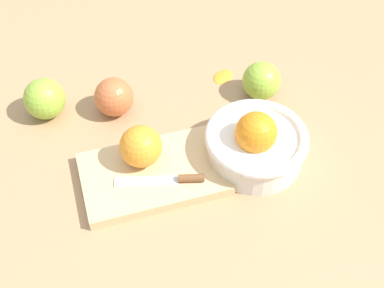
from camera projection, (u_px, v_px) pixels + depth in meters
The scene contains 9 objects.
ground_plane at pixel (181, 153), 0.96m from camera, with size 2.40×2.40×0.00m, color tan.
bowl at pixel (256, 143), 0.92m from camera, with size 0.19×0.19×0.11m.
cutting_board at pixel (153, 174), 0.91m from camera, with size 0.25×0.16×0.02m, color #DBB77F.
orange_on_board at pixel (142, 148), 0.89m from camera, with size 0.07×0.07×0.07m, color orange.
knife at pixel (172, 180), 0.89m from camera, with size 0.15×0.08×0.01m.
apple_front_left at pixel (261, 81), 1.04m from camera, with size 0.08×0.08×0.08m, color #8EB738.
apple_front_right at pixel (44, 99), 1.00m from camera, with size 0.08×0.08×0.08m, color #8EB738.
apple_front_right_2 at pixel (114, 97), 1.00m from camera, with size 0.08×0.08×0.08m, color #CC6638.
citrus_peel at pixel (223, 76), 1.10m from camera, with size 0.05×0.04×0.01m, color orange.
Camera 1 is at (0.26, 0.56, 0.73)m, focal length 48.35 mm.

